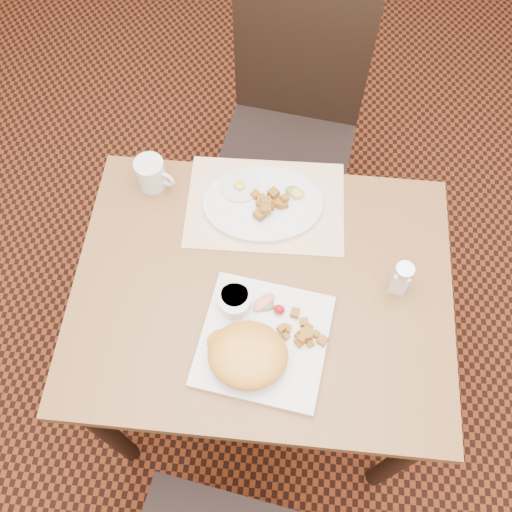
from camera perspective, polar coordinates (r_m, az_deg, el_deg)
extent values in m
plane|color=black|center=(2.06, 0.41, -11.89)|extent=(8.00, 8.00, 0.00)
cube|color=brown|center=(1.37, 0.60, -3.52)|extent=(0.90, 0.70, 0.03)
cylinder|color=black|center=(1.70, -14.67, -16.65)|extent=(0.05, 0.05, 0.71)
cylinder|color=black|center=(1.68, 13.95, -19.33)|extent=(0.05, 0.05, 0.71)
cylinder|color=black|center=(1.89, -10.81, 1.24)|extent=(0.05, 0.05, 0.71)
cylinder|color=black|center=(1.87, 13.65, -0.88)|extent=(0.05, 0.05, 0.71)
cylinder|color=black|center=(1.79, -8.04, -22.69)|extent=(0.04, 0.04, 0.42)
cube|color=black|center=(1.93, 2.84, 9.51)|extent=(0.47, 0.47, 0.05)
cylinder|color=black|center=(2.22, 8.16, 8.45)|extent=(0.04, 0.04, 0.42)
cylinder|color=black|center=(2.02, 6.46, 0.44)|extent=(0.04, 0.04, 0.42)
cylinder|color=black|center=(2.24, -1.01, 10.26)|extent=(0.04, 0.04, 0.42)
cylinder|color=black|center=(2.05, -3.44, 2.51)|extent=(0.04, 0.04, 0.42)
cube|color=black|center=(1.86, 4.60, 19.35)|extent=(0.42, 0.10, 0.50)
cube|color=white|center=(1.46, 0.96, 5.16)|extent=(0.41, 0.29, 0.00)
cube|color=silver|center=(1.30, 0.77, -8.45)|extent=(0.32, 0.32, 0.02)
ellipsoid|color=gold|center=(1.24, -0.82, -9.88)|extent=(0.18, 0.16, 0.06)
ellipsoid|color=gold|center=(1.26, 0.25, -11.13)|extent=(0.07, 0.06, 0.02)
ellipsoid|color=gold|center=(1.28, -3.38, -8.61)|extent=(0.07, 0.06, 0.02)
cylinder|color=silver|center=(1.30, -2.14, -4.61)|extent=(0.08, 0.08, 0.04)
cylinder|color=beige|center=(1.29, -2.15, -3.86)|extent=(0.06, 0.06, 0.01)
ellipsoid|color=#387223|center=(1.31, 0.98, -4.93)|extent=(0.04, 0.03, 0.01)
ellipsoid|color=red|center=(1.30, 2.33, -5.38)|extent=(0.03, 0.03, 0.03)
ellipsoid|color=#F28C72|center=(1.31, 0.80, -4.62)|extent=(0.06, 0.06, 0.02)
cylinder|color=white|center=(1.47, -1.66, 6.97)|extent=(0.10, 0.10, 0.01)
ellipsoid|color=yellow|center=(1.46, -1.67, 7.09)|extent=(0.03, 0.03, 0.01)
ellipsoid|color=#387223|center=(1.46, 3.72, 6.54)|extent=(0.04, 0.03, 0.01)
ellipsoid|color=yellow|center=(1.45, 4.12, 6.29)|extent=(0.04, 0.04, 0.02)
cube|color=white|center=(1.36, 14.17, -2.35)|extent=(0.04, 0.04, 0.08)
cylinder|color=silver|center=(1.32, 14.64, -1.42)|extent=(0.05, 0.05, 0.02)
cylinder|color=silver|center=(1.49, -10.47, 8.13)|extent=(0.08, 0.08, 0.09)
torus|color=silver|center=(1.47, -8.99, 7.59)|extent=(0.05, 0.03, 0.05)
cube|color=#A96B1B|center=(1.28, 4.40, -8.53)|extent=(0.03, 0.03, 0.02)
cube|color=#A96B1B|center=(1.30, 5.19, -7.13)|extent=(0.02, 0.02, 0.02)
cube|color=#A96B1B|center=(1.29, 4.51, -8.24)|extent=(0.02, 0.02, 0.01)
cube|color=#A96B1B|center=(1.29, 5.00, -7.52)|extent=(0.02, 0.02, 0.01)
cube|color=#A96B1B|center=(1.29, 3.01, -7.99)|extent=(0.02, 0.02, 0.01)
cube|color=#A96B1B|center=(1.28, 2.55, -7.23)|extent=(0.02, 0.02, 0.01)
cube|color=#A96B1B|center=(1.27, 5.21, -7.83)|extent=(0.02, 0.02, 0.02)
cube|color=#A96B1B|center=(1.27, 4.83, -7.67)|extent=(0.03, 0.03, 0.02)
cube|color=#A96B1B|center=(1.29, 6.04, -7.78)|extent=(0.02, 0.02, 0.01)
cube|color=#A96B1B|center=(1.29, 3.10, -7.23)|extent=(0.02, 0.02, 0.02)
cube|color=#A96B1B|center=(1.29, 4.48, -7.94)|extent=(0.03, 0.03, 0.02)
cube|color=#A96B1B|center=(1.29, 6.67, -8.40)|extent=(0.03, 0.03, 0.02)
cube|color=#A96B1B|center=(1.27, 4.62, -8.17)|extent=(0.02, 0.02, 0.02)
cube|color=#A96B1B|center=(1.30, 4.82, -6.63)|extent=(0.02, 0.02, 0.02)
cube|color=#A96B1B|center=(1.29, 5.46, -8.69)|extent=(0.02, 0.02, 0.01)
cube|color=#A96B1B|center=(1.29, 5.36, -7.30)|extent=(0.02, 0.02, 0.01)
cube|color=#A96B1B|center=(1.30, 3.93, -5.70)|extent=(0.02, 0.02, 0.02)
cube|color=#A96B1B|center=(1.43, 2.31, 5.33)|extent=(0.03, 0.03, 0.02)
cube|color=#A96B1B|center=(1.42, 1.03, 5.46)|extent=(0.03, 0.02, 0.02)
cube|color=#A96B1B|center=(1.44, 1.37, 5.57)|extent=(0.03, 0.02, 0.02)
cube|color=#A96B1B|center=(1.43, 1.24, 5.09)|extent=(0.03, 0.03, 0.02)
cube|color=#A96B1B|center=(1.44, 2.72, 5.25)|extent=(0.03, 0.03, 0.02)
cube|color=#A96B1B|center=(1.45, -0.08, 6.17)|extent=(0.03, 0.03, 0.02)
cube|color=#A96B1B|center=(1.43, 1.53, 5.31)|extent=(0.03, 0.03, 0.02)
cube|color=#A96B1B|center=(1.42, 0.26, 4.18)|extent=(0.03, 0.03, 0.02)
cube|color=#A96B1B|center=(1.41, 1.02, 4.74)|extent=(0.03, 0.02, 0.02)
cube|color=#A96B1B|center=(1.43, 2.91, 5.81)|extent=(0.02, 0.02, 0.02)
cube|color=#A96B1B|center=(1.44, 0.50, 5.65)|extent=(0.02, 0.03, 0.02)
cube|color=#A96B1B|center=(1.42, 1.25, 5.41)|extent=(0.02, 0.02, 0.02)
cube|color=#A96B1B|center=(1.41, 0.41, 4.15)|extent=(0.03, 0.03, 0.02)
cube|color=#A96B1B|center=(1.43, 0.53, 5.10)|extent=(0.03, 0.03, 0.02)
cube|color=#A96B1B|center=(1.43, 1.74, 6.25)|extent=(0.03, 0.03, 0.02)
cube|color=#A96B1B|center=(1.43, 1.30, 5.08)|extent=(0.03, 0.03, 0.02)
cube|color=#A96B1B|center=(1.43, 1.75, 6.26)|extent=(0.03, 0.03, 0.02)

